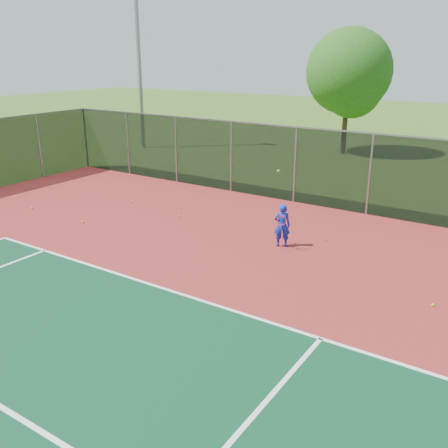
{
  "coord_description": "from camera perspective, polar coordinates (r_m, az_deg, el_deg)",
  "views": [
    {
      "loc": [
        5.32,
        -5.76,
        5.73
      ],
      "look_at": [
        -1.76,
        5.0,
        1.3
      ],
      "focal_mm": 40.0,
      "sensor_mm": 36.0,
      "label": 1
    }
  ],
  "objects": [
    {
      "name": "practice_ball_1",
      "position": [
        18.36,
        -5.15,
        0.9
      ],
      "size": [
        0.07,
        0.07,
        0.07
      ],
      "primitive_type": "sphere",
      "color": "#C8E01A",
      "rests_on": "court_apron"
    },
    {
      "name": "practice_ball_3",
      "position": [
        20.62,
        -21.1,
        1.7
      ],
      "size": [
        0.07,
        0.07,
        0.07
      ],
      "primitive_type": "sphere",
      "color": "#C8E01A",
      "rests_on": "court_apron"
    },
    {
      "name": "fence_back",
      "position": [
        19.0,
        16.33,
        5.55
      ],
      "size": [
        30.0,
        0.06,
        3.03
      ],
      "color": "black",
      "rests_on": "court_apron"
    },
    {
      "name": "floodlight_nw",
      "position": [
        32.13,
        -9.81,
        20.27
      ],
      "size": [
        0.9,
        0.4,
        11.65
      ],
      "color": "gray",
      "rests_on": "ground"
    },
    {
      "name": "tree_back_left",
      "position": [
        30.5,
        14.18,
        16.12
      ],
      "size": [
        4.88,
        4.88,
        7.16
      ],
      "color": "#342313",
      "rests_on": "ground"
    },
    {
      "name": "tennis_player",
      "position": [
        15.44,
        6.66,
        -0.14
      ],
      "size": [
        0.6,
        0.67,
        2.39
      ],
      "color": "#1225B0",
      "rests_on": "court_apron"
    },
    {
      "name": "practice_ball_4",
      "position": [
        18.37,
        -15.85,
        0.24
      ],
      "size": [
        0.07,
        0.07,
        0.07
      ],
      "primitive_type": "sphere",
      "color": "#C8E01A",
      "rests_on": "court_apron"
    },
    {
      "name": "court_apron",
      "position": [
        11.01,
        -0.94,
        -12.32
      ],
      "size": [
        30.0,
        20.0,
        0.02
      ],
      "primitive_type": "cube",
      "color": "maroon",
      "rests_on": "ground"
    },
    {
      "name": "ground",
      "position": [
        9.71,
        -7.91,
        -17.39
      ],
      "size": [
        120.0,
        120.0,
        0.0
      ],
      "primitive_type": "plane",
      "color": "#355D1A",
      "rests_on": "ground"
    },
    {
      "name": "practice_ball_2",
      "position": [
        13.0,
        22.77,
        -8.52
      ],
      "size": [
        0.07,
        0.07,
        0.07
      ],
      "primitive_type": "sphere",
      "color": "#C8E01A",
      "rests_on": "court_apron"
    },
    {
      "name": "practice_ball_0",
      "position": [
        20.43,
        -10.5,
        2.53
      ],
      "size": [
        0.07,
        0.07,
        0.07
      ],
      "primitive_type": "sphere",
      "color": "#C8E01A",
      "rests_on": "court_apron"
    }
  ]
}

